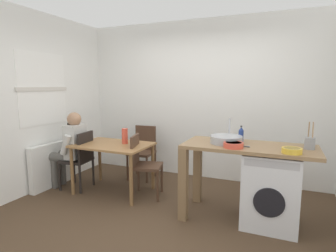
% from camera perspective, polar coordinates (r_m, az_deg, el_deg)
% --- Properties ---
extents(ground_plane, '(5.46, 5.46, 0.00)m').
position_cam_1_polar(ground_plane, '(3.55, -1.90, -18.52)').
color(ground_plane, '#4C3826').
extents(wall_back, '(4.60, 0.10, 2.70)m').
position_cam_1_polar(wall_back, '(4.81, 6.88, 5.33)').
color(wall_back, white).
rests_on(wall_back, ground_plane).
extents(wall_window_side, '(0.12, 3.80, 2.70)m').
position_cam_1_polar(wall_window_side, '(4.52, -27.59, 4.26)').
color(wall_window_side, white).
rests_on(wall_window_side, ground_plane).
extents(radiator, '(0.10, 0.80, 0.70)m').
position_cam_1_polar(radiator, '(4.78, -23.01, -7.48)').
color(radiator, white).
rests_on(radiator, ground_plane).
extents(dining_table, '(1.10, 0.76, 0.74)m').
position_cam_1_polar(dining_table, '(4.21, -11.34, -4.97)').
color(dining_table, '#9E7042').
rests_on(dining_table, ground_plane).
extents(chair_person_seat, '(0.44, 0.44, 0.90)m').
position_cam_1_polar(chair_person_seat, '(4.49, -17.75, -6.12)').
color(chair_person_seat, black).
rests_on(chair_person_seat, ground_plane).
extents(chair_opposite, '(0.49, 0.49, 0.90)m').
position_cam_1_polar(chair_opposite, '(4.02, -5.35, -7.45)').
color(chair_opposite, '#4C3323').
rests_on(chair_opposite, ground_plane).
extents(chair_spare_by_wall, '(0.42, 0.42, 0.90)m').
position_cam_1_polar(chair_spare_by_wall, '(4.83, -5.15, -4.73)').
color(chair_spare_by_wall, '#4C3323').
rests_on(chair_spare_by_wall, ground_plane).
extents(seated_person, '(0.52, 0.53, 1.20)m').
position_cam_1_polar(seated_person, '(4.55, -19.52, -3.92)').
color(seated_person, '#595651').
rests_on(seated_person, ground_plane).
extents(kitchen_counter, '(1.50, 0.68, 0.92)m').
position_cam_1_polar(kitchen_counter, '(3.39, 12.75, -6.21)').
color(kitchen_counter, olive).
rests_on(kitchen_counter, ground_plane).
extents(washing_machine, '(0.60, 0.61, 0.86)m').
position_cam_1_polar(washing_machine, '(3.44, 20.50, -12.11)').
color(washing_machine, silver).
rests_on(washing_machine, ground_plane).
extents(sink_basin, '(0.38, 0.38, 0.09)m').
position_cam_1_polar(sink_basin, '(3.36, 11.99, -2.77)').
color(sink_basin, '#9EA0A5').
rests_on(sink_basin, kitchen_counter).
extents(tap, '(0.02, 0.02, 0.28)m').
position_cam_1_polar(tap, '(3.51, 12.61, -0.72)').
color(tap, '#B2B2B7').
rests_on(tap, kitchen_counter).
extents(bottle_tall_green, '(0.06, 0.06, 0.20)m').
position_cam_1_polar(bottle_tall_green, '(3.48, 14.91, -1.72)').
color(bottle_tall_green, navy).
rests_on(bottle_tall_green, kitchen_counter).
extents(mixing_bowl, '(0.22, 0.22, 0.06)m').
position_cam_1_polar(mixing_bowl, '(3.15, 13.42, -3.78)').
color(mixing_bowl, '#D84C38').
rests_on(mixing_bowl, kitchen_counter).
extents(utensil_crock, '(0.11, 0.11, 0.30)m').
position_cam_1_polar(utensil_crock, '(3.35, 27.33, -3.12)').
color(utensil_crock, gray).
rests_on(utensil_crock, kitchen_counter).
extents(colander, '(0.20, 0.20, 0.06)m').
position_cam_1_polar(colander, '(3.09, 24.29, -4.60)').
color(colander, gold).
rests_on(colander, kitchen_counter).
extents(vase, '(0.09, 0.09, 0.23)m').
position_cam_1_polar(vase, '(4.16, -8.94, -2.06)').
color(vase, '#D84C38').
rests_on(vase, dining_table).
extents(scissors, '(0.15, 0.06, 0.01)m').
position_cam_1_polar(scissors, '(3.23, 15.33, -4.06)').
color(scissors, '#B2B2B7').
rests_on(scissors, kitchen_counter).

